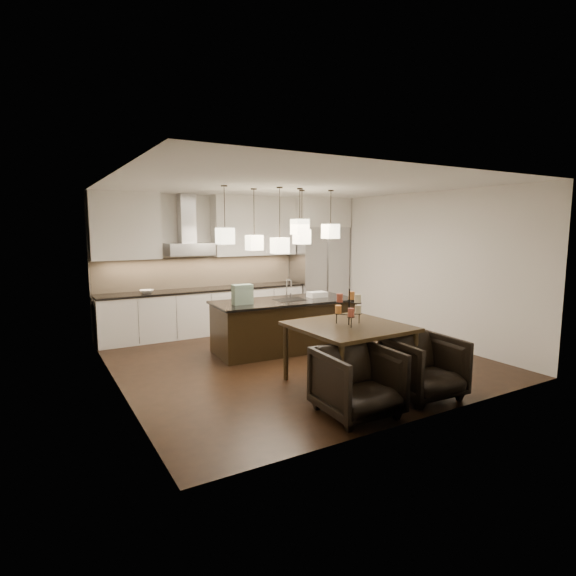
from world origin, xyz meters
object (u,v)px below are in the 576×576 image
refrigerator (319,274)px  armchair_right (424,367)px  island_body (284,326)px  dining_table (348,355)px  armchair_left (357,382)px

refrigerator → armchair_right: size_ratio=2.52×
island_body → refrigerator: bearing=46.4°
dining_table → armchair_left: size_ratio=1.62×
dining_table → armchair_left: (-0.53, -0.85, -0.03)m
dining_table → armchair_left: 1.01m
armchair_left → armchair_right: (1.10, 0.03, -0.01)m
dining_table → island_body: bearing=84.6°
island_body → armchair_left: (-0.67, -2.85, -0.03)m
refrigerator → armchair_left: 5.41m
refrigerator → armchair_right: (-1.54, -4.65, -0.69)m
armchair_right → armchair_left: bearing=-174.2°
dining_table → armchair_right: (0.56, -0.82, -0.03)m
island_body → dining_table: (-0.13, -1.99, -0.00)m
refrigerator → armchair_left: size_ratio=2.49×
refrigerator → armchair_left: (-2.64, -4.68, -0.68)m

